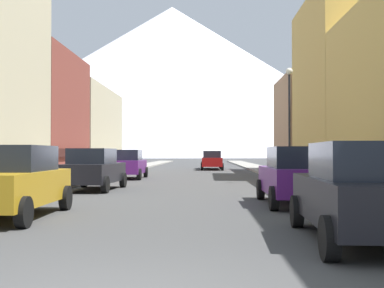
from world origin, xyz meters
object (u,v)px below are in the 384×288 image
car_left_1 (93,169)px  car_driving_1 (212,160)px  pedestrian_1 (311,167)px  car_right_1 (297,175)px  car_driving_0 (211,160)px  streetlamp_right (289,107)px  car_left_0 (11,181)px  car_right_0 (363,192)px  car_left_2 (128,164)px

car_left_1 → car_driving_1: (5.40, 24.68, 0.00)m
car_left_1 → pedestrian_1: 10.70m
car_right_1 → car_driving_0: (-2.20, 34.34, 0.00)m
car_left_1 → streetlamp_right: bearing=26.7°
car_left_0 → car_right_0: same height
car_left_2 → car_driving_1: size_ratio=1.00×
car_left_2 → streetlamp_right: 10.68m
car_driving_1 → car_left_0: bearing=-99.2°
car_left_0 → car_left_2: same height
car_driving_1 → streetlamp_right: bearing=-79.4°
car_left_0 → car_left_1: (-0.00, 8.82, 0.00)m
car_left_2 → car_right_1: (7.60, -14.81, 0.00)m
car_left_2 → car_driving_0: same height
car_left_0 → car_left_1: size_ratio=0.99×
car_left_1 → car_right_0: size_ratio=1.00×
car_left_0 → car_right_0: 8.22m
car_left_0 → car_left_2: bearing=90.0°
car_left_0 → car_left_1: same height
streetlamp_right → car_right_1: bearing=-98.6°
streetlamp_right → pedestrian_1: bearing=-45.8°
car_left_1 → car_left_0: bearing=-90.0°
car_left_2 → car_right_0: same height
car_right_0 → pedestrian_1: size_ratio=2.71×
car_left_1 → car_driving_0: same height
streetlamp_right → car_left_1: bearing=-153.3°
car_left_2 → car_right_0: size_ratio=0.99×
car_right_1 → car_driving_0: bearing=93.7°
car_right_0 → car_driving_0: (-2.20, 40.63, 0.00)m
car_driving_0 → car_left_2: bearing=-105.5°
car_left_1 → car_right_0: bearing=-57.5°
car_driving_1 → car_left_2: bearing=-109.2°
car_driving_1 → car_right_0: bearing=-86.6°
car_right_0 → car_right_1: (0.00, 6.29, 0.00)m
car_driving_0 → pedestrian_1: bearing=-79.5°
car_right_1 → car_driving_0: 34.41m
car_driving_1 → pedestrian_1: (4.65, -21.01, 0.01)m
pedestrian_1 → car_left_1: bearing=-159.9°
car_left_1 → car_right_1: (7.60, -5.65, 0.00)m
streetlamp_right → car_driving_0: bearing=98.8°
car_right_0 → streetlamp_right: 16.90m
car_right_0 → car_driving_1: same height
car_right_1 → car_left_0: bearing=-157.4°
car_left_0 → pedestrian_1: 16.04m
car_left_2 → streetlamp_right: size_ratio=0.75×
car_left_0 → car_left_2: size_ratio=1.01×
car_left_1 → car_driving_1: bearing=77.7°
car_right_0 → pedestrian_1: (2.45, 15.62, 0.01)m
car_left_0 → streetlamp_right: 16.53m
car_driving_0 → streetlamp_right: bearing=-81.2°
car_left_2 → car_driving_1: bearing=70.8°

